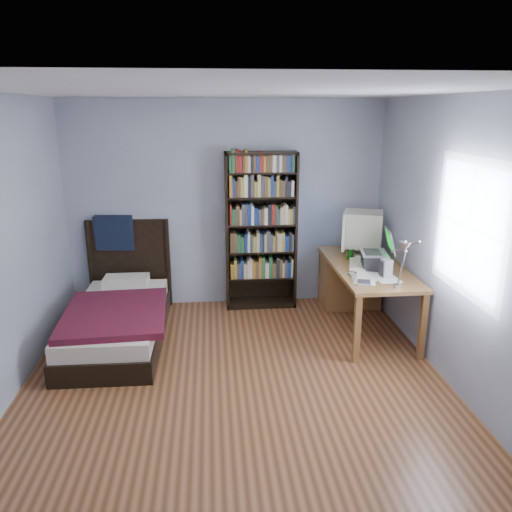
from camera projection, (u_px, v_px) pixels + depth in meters
name	position (u px, v px, depth m)	size (l,w,h in m)	color
room	(238.00, 252.00, 4.05)	(4.20, 4.24, 2.50)	#59331A
desk	(354.00, 278.00, 5.98)	(0.75, 1.68, 0.73)	brown
crt_monitor	(361.00, 230.00, 5.80)	(0.57, 0.53, 0.52)	#BCB49C
laptop	(375.00, 257.00, 5.33)	(0.40, 0.39, 0.43)	#2D2D30
desk_lamp	(404.00, 252.00, 4.31)	(0.22, 0.48, 0.57)	#99999E
keyboard	(357.00, 264.00, 5.43)	(0.17, 0.43, 0.03)	beige
speaker	(386.00, 269.00, 5.02)	(0.09, 0.09, 0.19)	#939496
soda_can	(350.00, 254.00, 5.64)	(0.07, 0.07, 0.13)	#0A3B08
mouse	(358.00, 257.00, 5.67)	(0.07, 0.12, 0.04)	silver
phone_silver	(353.00, 275.00, 5.09)	(0.06, 0.11, 0.02)	silver
phone_grey	(354.00, 279.00, 4.99)	(0.04, 0.08, 0.02)	#939496
external_drive	(364.00, 283.00, 4.86)	(0.12, 0.12, 0.03)	#939496
bookshelf	(261.00, 231.00, 6.02)	(0.85, 0.30, 1.90)	black
bed	(119.00, 315.00, 5.32)	(1.05, 2.01, 1.16)	black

